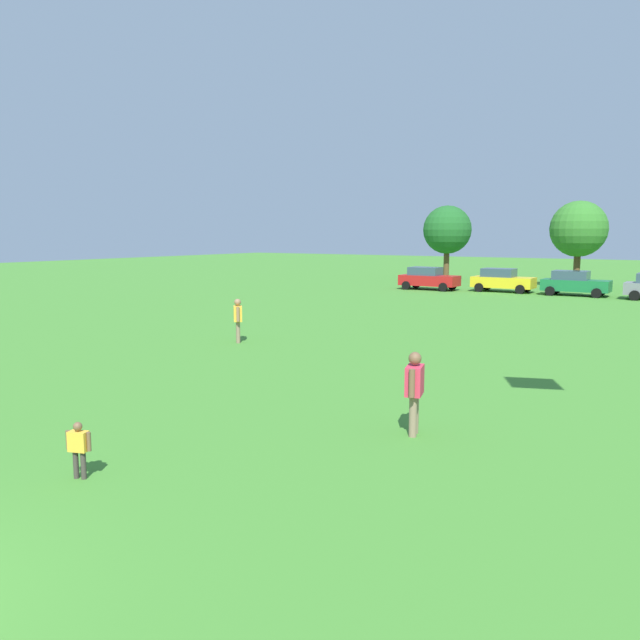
# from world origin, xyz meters

# --- Properties ---
(ground_plane) EXTENTS (160.00, 160.00, 0.00)m
(ground_plane) POSITION_xyz_m (0.00, 30.00, 0.00)
(ground_plane) COLOR #42842D
(child_kite_flyer) EXTENTS (0.45, 0.28, 1.00)m
(child_kite_flyer) POSITION_xyz_m (-1.01, 4.42, 0.59)
(child_kite_flyer) COLOR #3F3833
(child_kite_flyer) RESTS_ON ground
(adult_bystander) EXTENTS (0.46, 0.81, 1.75)m
(adult_bystander) POSITION_xyz_m (2.81, 9.68, 1.04)
(adult_bystander) COLOR #8C7259
(adult_bystander) RESTS_ON ground
(bystander_near_trees) EXTENTS (0.60, 0.63, 1.69)m
(bystander_near_trees) POSITION_xyz_m (-7.58, 16.47, 1.00)
(bystander_near_trees) COLOR #8C7259
(bystander_near_trees) RESTS_ON ground
(parked_car_red_0) EXTENTS (4.30, 2.02, 1.68)m
(parked_car_red_0) POSITION_xyz_m (-10.63, 42.12, 0.86)
(parked_car_red_0) COLOR red
(parked_car_red_0) RESTS_ON ground
(parked_car_yellow_1) EXTENTS (4.30, 2.02, 1.68)m
(parked_car_yellow_1) POSITION_xyz_m (-5.44, 43.29, 0.86)
(parked_car_yellow_1) COLOR yellow
(parked_car_yellow_1) RESTS_ON ground
(parked_car_green_2) EXTENTS (4.30, 2.02, 1.68)m
(parked_car_green_2) POSITION_xyz_m (-0.47, 43.10, 0.86)
(parked_car_green_2) COLOR #196B38
(parked_car_green_2) RESTS_ON ground
(tree_far_left) EXTENTS (4.26, 4.26, 6.64)m
(tree_far_left) POSITION_xyz_m (-13.03, 51.82, 4.48)
(tree_far_left) COLOR brown
(tree_far_left) RESTS_ON ground
(tree_left) EXTENTS (4.27, 4.27, 6.66)m
(tree_left) POSITION_xyz_m (-1.64, 49.78, 4.50)
(tree_left) COLOR brown
(tree_left) RESTS_ON ground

